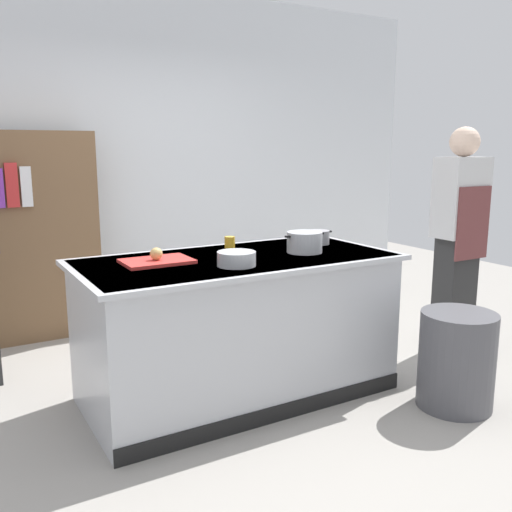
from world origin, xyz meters
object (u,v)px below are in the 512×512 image
(stock_pot, at_px, (305,242))
(bookshelf, at_px, (28,237))
(onion, at_px, (156,254))
(sauce_pan, at_px, (319,237))
(mixing_bowl, at_px, (236,259))
(person_chef, at_px, (459,235))
(trash_bin, at_px, (456,360))
(juice_cup, at_px, (230,244))

(stock_pot, bearing_deg, bookshelf, 127.19)
(onion, height_order, sauce_pan, sauce_pan)
(stock_pot, bearing_deg, onion, 170.98)
(onion, xyz_separation_m, mixing_bowl, (0.37, -0.30, -0.02))
(sauce_pan, distance_m, bookshelf, 2.37)
(onion, distance_m, bookshelf, 1.78)
(sauce_pan, bearing_deg, mixing_bowl, -157.35)
(person_chef, bearing_deg, trash_bin, 135.66)
(onion, relative_size, juice_cup, 0.74)
(onion, bearing_deg, person_chef, -5.68)
(stock_pot, bearing_deg, mixing_bowl, -165.73)
(onion, xyz_separation_m, bookshelf, (-0.47, 1.72, -0.10))
(mixing_bowl, height_order, bookshelf, bookshelf)
(onion, xyz_separation_m, stock_pot, (0.95, -0.15, 0.01))
(juice_cup, height_order, bookshelf, bookshelf)
(bookshelf, bearing_deg, onion, -74.85)
(stock_pot, height_order, juice_cup, stock_pot)
(trash_bin, relative_size, person_chef, 0.35)
(onion, distance_m, mixing_bowl, 0.48)
(stock_pot, bearing_deg, sauce_pan, 37.58)
(mixing_bowl, height_order, person_chef, person_chef)
(trash_bin, relative_size, bookshelf, 0.35)
(stock_pot, bearing_deg, person_chef, -3.33)
(mixing_bowl, bearing_deg, stock_pot, 14.27)
(sauce_pan, height_order, trash_bin, sauce_pan)
(mixing_bowl, relative_size, trash_bin, 0.38)
(sauce_pan, xyz_separation_m, juice_cup, (-0.68, 0.06, 0.00))
(bookshelf, bearing_deg, sauce_pan, -44.60)
(sauce_pan, distance_m, mixing_bowl, 0.92)
(trash_bin, bearing_deg, juice_cup, 134.76)
(sauce_pan, bearing_deg, trash_bin, -70.63)
(sauce_pan, bearing_deg, person_chef, -14.54)
(stock_pot, xyz_separation_m, trash_bin, (0.61, -0.76, -0.67))
(stock_pot, relative_size, trash_bin, 0.50)
(juice_cup, height_order, trash_bin, juice_cup)
(mixing_bowl, bearing_deg, sauce_pan, 22.65)
(onion, distance_m, trash_bin, 1.92)
(mixing_bowl, relative_size, person_chef, 0.13)
(onion, xyz_separation_m, juice_cup, (0.54, 0.11, -0.01))
(onion, distance_m, stock_pot, 0.96)
(sauce_pan, distance_m, person_chef, 1.14)
(trash_bin, xyz_separation_m, person_chef, (0.76, 0.68, 0.62))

